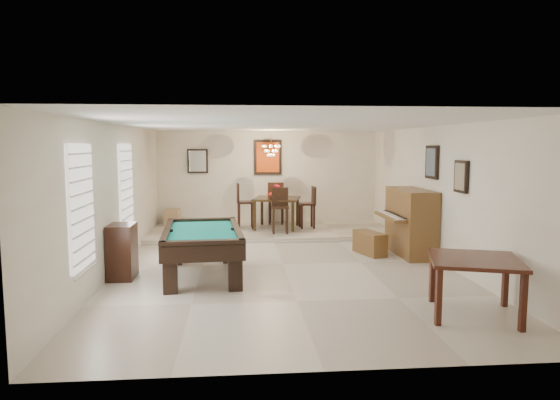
{
  "coord_description": "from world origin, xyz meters",
  "views": [
    {
      "loc": [
        -0.85,
        -9.17,
        2.24
      ],
      "look_at": [
        0.0,
        0.6,
        1.15
      ],
      "focal_mm": 32.0,
      "sensor_mm": 36.0,
      "label": 1
    }
  ],
  "objects": [
    {
      "name": "dining_chair_south",
      "position": [
        0.18,
        2.66,
        0.67
      ],
      "size": [
        0.42,
        0.42,
        1.09
      ],
      "primitive_type": null,
      "rotation": [
        0.0,
        0.0,
        -0.05
      ],
      "color": "black",
      "rests_on": "dining_step"
    },
    {
      "name": "upright_piano",
      "position": [
        2.53,
        0.65,
        0.67
      ],
      "size": [
        0.9,
        1.61,
        1.34
      ],
      "primitive_type": null,
      "color": "brown",
      "rests_on": "ground_plane"
    },
    {
      "name": "window_left_front",
      "position": [
        -2.97,
        -2.2,
        1.4
      ],
      "size": [
        0.06,
        1.0,
        1.7
      ],
      "primitive_type": "cube",
      "color": "white",
      "rests_on": "wall_left"
    },
    {
      "name": "dining_chair_east",
      "position": [
        0.93,
        3.34,
        0.65
      ],
      "size": [
        0.41,
        0.41,
        1.07
      ],
      "primitive_type": null,
      "rotation": [
        0.0,
        0.0,
        -1.52
      ],
      "color": "black",
      "rests_on": "dining_step"
    },
    {
      "name": "dining_step",
      "position": [
        0.0,
        3.25,
        0.06
      ],
      "size": [
        6.0,
        2.5,
        0.12
      ],
      "primitive_type": "cube",
      "color": "beige",
      "rests_on": "ground_plane"
    },
    {
      "name": "dining_table",
      "position": [
        0.16,
        3.37,
        0.57
      ],
      "size": [
        1.32,
        1.32,
        0.9
      ],
      "primitive_type": null,
      "rotation": [
        0.0,
        0.0,
        -0.24
      ],
      "color": "black",
      "rests_on": "dining_step"
    },
    {
      "name": "wall_left",
      "position": [
        -3.0,
        0.0,
        1.3
      ],
      "size": [
        0.04,
        9.0,
        2.6
      ],
      "primitive_type": "cube",
      "color": "silver",
      "rests_on": "ground_plane"
    },
    {
      "name": "back_mirror",
      "position": [
        -1.9,
        4.46,
        1.8
      ],
      "size": [
        0.55,
        0.06,
        0.65
      ],
      "primitive_type": "cube",
      "color": "white",
      "rests_on": "wall_back"
    },
    {
      "name": "wall_back",
      "position": [
        0.0,
        4.5,
        1.3
      ],
      "size": [
        6.0,
        0.04,
        2.6
      ],
      "primitive_type": "cube",
      "color": "silver",
      "rests_on": "ground_plane"
    },
    {
      "name": "pool_table",
      "position": [
        -1.44,
        -0.72,
        0.39
      ],
      "size": [
        1.44,
        2.44,
        0.78
      ],
      "primitive_type": null,
      "rotation": [
        0.0,
        0.0,
        0.07
      ],
      "color": "black",
      "rests_on": "ground_plane"
    },
    {
      "name": "square_table",
      "position": [
        2.24,
        -3.04,
        0.38
      ],
      "size": [
        1.4,
        1.4,
        0.77
      ],
      "primitive_type": null,
      "rotation": [
        0.0,
        0.0,
        -0.31
      ],
      "color": "#35160D",
      "rests_on": "ground_plane"
    },
    {
      "name": "flower_vase",
      "position": [
        0.16,
        3.37,
        1.13
      ],
      "size": [
        0.15,
        0.15,
        0.22
      ],
      "primitive_type": null,
      "rotation": [
        0.0,
        0.0,
        -0.21
      ],
      "color": "#AC0E1E",
      "rests_on": "dining_table"
    },
    {
      "name": "dining_chair_north",
      "position": [
        0.2,
        4.09,
        0.68
      ],
      "size": [
        0.47,
        0.47,
        1.13
      ],
      "primitive_type": null,
      "rotation": [
        0.0,
        0.0,
        3.01
      ],
      "color": "black",
      "rests_on": "dining_step"
    },
    {
      "name": "right_picture_lower",
      "position": [
        2.96,
        -1.0,
        1.7
      ],
      "size": [
        0.06,
        0.45,
        0.55
      ],
      "primitive_type": "cube",
      "color": "gray",
      "rests_on": "wall_right"
    },
    {
      "name": "piano_bench",
      "position": [
        1.85,
        0.69,
        0.23
      ],
      "size": [
        0.55,
        0.9,
        0.47
      ],
      "primitive_type": "cube",
      "rotation": [
        0.0,
        0.0,
        0.29
      ],
      "color": "brown",
      "rests_on": "ground_plane"
    },
    {
      "name": "back_painting",
      "position": [
        0.0,
        4.46,
        1.9
      ],
      "size": [
        0.75,
        0.06,
        0.95
      ],
      "primitive_type": "cube",
      "color": "#D84C14",
      "rests_on": "wall_back"
    },
    {
      "name": "wall_front",
      "position": [
        0.0,
        -4.5,
        1.3
      ],
      "size": [
        6.0,
        0.04,
        2.6
      ],
      "primitive_type": "cube",
      "color": "silver",
      "rests_on": "ground_plane"
    },
    {
      "name": "wall_right",
      "position": [
        3.0,
        0.0,
        1.3
      ],
      "size": [
        0.04,
        9.0,
        2.6
      ],
      "primitive_type": "cube",
      "color": "silver",
      "rests_on": "ground_plane"
    },
    {
      "name": "corner_bench",
      "position": [
        -2.57,
        4.14,
        0.32
      ],
      "size": [
        0.4,
        0.48,
        0.41
      ],
      "primitive_type": "cube",
      "rotation": [
        0.0,
        0.0,
        -0.08
      ],
      "color": "tan",
      "rests_on": "dining_step"
    },
    {
      "name": "ceiling",
      "position": [
        0.0,
        0.0,
        2.6
      ],
      "size": [
        6.0,
        9.0,
        0.04
      ],
      "primitive_type": "cube",
      "color": "white",
      "rests_on": "wall_back"
    },
    {
      "name": "dining_chair_west",
      "position": [
        -0.63,
        3.39,
        0.7
      ],
      "size": [
        0.45,
        0.45,
        1.16
      ],
      "primitive_type": null,
      "rotation": [
        0.0,
        0.0,
        1.63
      ],
      "color": "black",
      "rests_on": "dining_step"
    },
    {
      "name": "right_picture_upper",
      "position": [
        2.96,
        0.3,
        1.9
      ],
      "size": [
        0.06,
        0.55,
        0.65
      ],
      "primitive_type": "cube",
      "color": "slate",
      "rests_on": "wall_right"
    },
    {
      "name": "ground_plane",
      "position": [
        0.0,
        0.0,
        -0.01
      ],
      "size": [
        6.0,
        9.0,
        0.02
      ],
      "primitive_type": "cube",
      "color": "beige"
    },
    {
      "name": "chandelier",
      "position": [
        0.0,
        3.2,
        2.2
      ],
      "size": [
        0.44,
        0.44,
        0.6
      ],
      "primitive_type": null,
      "color": "#FFE5B2",
      "rests_on": "ceiling"
    },
    {
      "name": "apothecary_chest",
      "position": [
        -2.78,
        -0.76,
        0.46
      ],
      "size": [
        0.41,
        0.61,
        0.92
      ],
      "primitive_type": "cube",
      "color": "black",
      "rests_on": "ground_plane"
    },
    {
      "name": "window_left_rear",
      "position": [
        -2.97,
        0.6,
        1.4
      ],
      "size": [
        0.06,
        1.0,
        1.7
      ],
      "primitive_type": "cube",
      "color": "white",
      "rests_on": "wall_left"
    }
  ]
}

